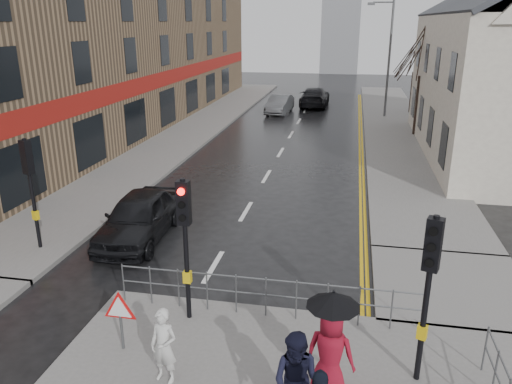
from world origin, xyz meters
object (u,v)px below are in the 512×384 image
at_px(car_parked, 139,217).
at_px(car_mid, 280,104).
at_px(pedestrian_a, 164,346).
at_px(pedestrian_with_umbrella, 331,343).
at_px(pedestrian_b, 298,383).

relative_size(car_parked, car_mid, 1.07).
xyz_separation_m(car_parked, car_mid, (1.03, 23.98, -0.08)).
bearing_deg(pedestrian_a, car_parked, 129.60).
bearing_deg(pedestrian_with_umbrella, car_parked, 135.60).
xyz_separation_m(pedestrian_b, car_mid, (-4.87, 31.13, -0.38)).
bearing_deg(car_mid, pedestrian_with_umbrella, -74.92).
distance_m(pedestrian_a, pedestrian_with_umbrella, 3.13).
bearing_deg(pedestrian_b, car_mid, 110.49).
bearing_deg(car_parked, pedestrian_with_umbrella, -46.98).
height_order(pedestrian_with_umbrella, car_parked, pedestrian_with_umbrella).
distance_m(pedestrian_a, car_parked, 7.21).
xyz_separation_m(pedestrian_a, car_parked, (-3.29, 6.42, -0.15)).
bearing_deg(car_mid, pedestrian_a, -80.72).
height_order(car_parked, car_mid, car_parked).
relative_size(pedestrian_a, pedestrian_with_umbrella, 0.70).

